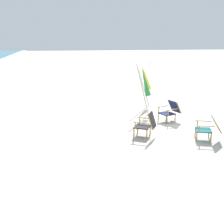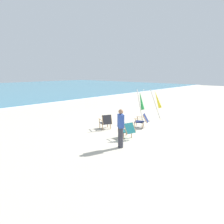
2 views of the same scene
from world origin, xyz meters
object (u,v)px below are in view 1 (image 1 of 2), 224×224
(beach_chair_far_center, at_px, (209,127))
(umbrella_furled_yellow, at_px, (145,78))
(beach_chair_front_right, at_px, (147,124))
(beach_chair_back_left, at_px, (170,110))
(umbrella_furled_green, at_px, (145,82))

(beach_chair_far_center, relative_size, umbrella_furled_yellow, 0.45)
(beach_chair_front_right, bearing_deg, beach_chair_back_left, -37.89)
(beach_chair_front_right, relative_size, umbrella_furled_yellow, 0.42)
(beach_chair_front_right, distance_m, umbrella_furled_green, 2.84)
(beach_chair_far_center, xyz_separation_m, umbrella_furled_yellow, (4.59, 1.12, 0.89))
(umbrella_furled_yellow, bearing_deg, beach_chair_front_right, 169.07)
(beach_chair_far_center, bearing_deg, umbrella_furled_yellow, 13.66)
(beach_chair_front_right, height_order, beach_chair_far_center, beach_chair_front_right)
(beach_chair_back_left, xyz_separation_m, beach_chair_far_center, (-2.17, -0.63, -0.00))
(beach_chair_back_left, distance_m, beach_chair_front_right, 2.07)
(beach_chair_back_left, xyz_separation_m, umbrella_furled_green, (1.01, 0.80, 0.93))
(beach_chair_back_left, relative_size, beach_chair_front_right, 1.08)
(beach_chair_front_right, height_order, umbrella_furled_green, umbrella_furled_green)
(beach_chair_back_left, xyz_separation_m, umbrella_furled_yellow, (2.42, 0.49, 0.89))
(beach_chair_front_right, xyz_separation_m, beach_chair_far_center, (-0.54, -1.90, -0.01))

